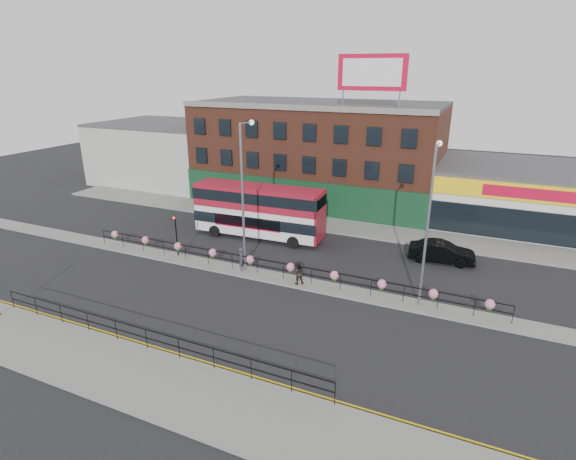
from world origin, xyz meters
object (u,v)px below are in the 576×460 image
at_px(pedestrian_b, 298,273).
at_px(pedestrian_a, 242,259).
at_px(car, 442,252).
at_px(lamp_column_west, 244,185).
at_px(lamp_column_east, 429,213).
at_px(double_decker_bus, 259,206).

bearing_deg(pedestrian_b, pedestrian_a, -37.11).
xyz_separation_m(car, lamp_column_west, (-12.45, -7.13, 5.42)).
distance_m(pedestrian_a, pedestrian_b, 4.43).
bearing_deg(lamp_column_east, double_decker_bus, 156.00).
height_order(double_decker_bus, lamp_column_east, lamp_column_east).
distance_m(double_decker_bus, pedestrian_a, 7.13).
distance_m(double_decker_bus, pedestrian_b, 9.68).
xyz_separation_m(pedestrian_a, lamp_column_west, (0.16, 0.38, 5.22)).
distance_m(pedestrian_a, lamp_column_west, 5.23).
height_order(double_decker_bus, pedestrian_a, double_decker_bus).
bearing_deg(double_decker_bus, lamp_column_west, -70.41).
bearing_deg(pedestrian_b, double_decker_bus, -79.33).
relative_size(car, pedestrian_b, 3.06).
relative_size(pedestrian_a, pedestrian_b, 1.05).
relative_size(pedestrian_a, lamp_column_east, 0.17).
bearing_deg(car, pedestrian_b, 128.74).
distance_m(pedestrian_b, lamp_column_east, 9.18).
bearing_deg(double_decker_bus, lamp_column_east, -24.00).
bearing_deg(pedestrian_a, double_decker_bus, 11.34).
bearing_deg(pedestrian_a, pedestrian_b, -100.91).
distance_m(double_decker_bus, lamp_column_east, 15.85).
distance_m(pedestrian_b, lamp_column_west, 6.80).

